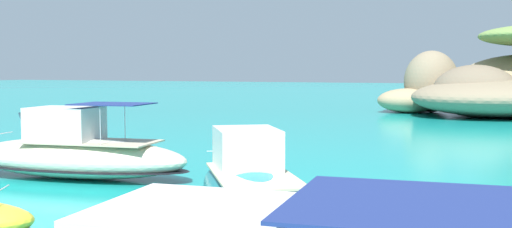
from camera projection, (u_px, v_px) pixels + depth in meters
islet_small at (422, 90)px, 65.91m from camera, size 9.87×10.46×6.62m
motorboat_teal at (249, 187)px, 19.10m from camera, size 7.55×9.14×2.72m
motorboat_cream at (75, 154)px, 25.80m from camera, size 10.53×4.62×3.19m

